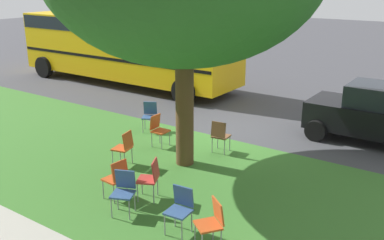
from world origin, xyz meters
TOP-DOWN VIEW (x-y plane):
  - ground at (0.00, 0.00)m, footprint 80.00×80.00m
  - grass_verge at (0.00, 3.20)m, footprint 48.00×6.00m
  - chair_0 at (-0.85, 4.23)m, footprint 0.56×0.55m
  - chair_1 at (-0.28, 4.64)m, footprint 0.46×0.45m
  - chair_2 at (0.94, 1.76)m, footprint 0.43×0.43m
  - chair_3 at (0.79, 3.26)m, footprint 0.50×0.50m
  - chair_4 at (1.96, 0.90)m, footprint 0.57×0.57m
  - chair_5 at (-0.71, 1.22)m, footprint 0.46×0.46m
  - chair_6 at (-2.09, 4.89)m, footprint 0.45×0.45m
  - chair_7 at (-2.81, 4.97)m, footprint 0.58×0.58m
  - chair_8 at (-0.79, 4.97)m, footprint 0.54×0.55m
  - parked_car at (-3.92, -1.94)m, footprint 3.70×1.92m
  - school_bus at (6.82, -3.31)m, footprint 10.40×2.80m

SIDE VIEW (x-z plane):
  - ground at x=0.00m, z-range 0.00..0.00m
  - grass_verge at x=0.00m, z-range 0.00..0.01m
  - chair_0 at x=-0.85m, z-range 0.08..0.96m
  - chair_1 at x=-0.28m, z-range 0.08..0.96m
  - chair_2 at x=0.94m, z-range 0.08..0.96m
  - chair_3 at x=0.79m, z-range 0.08..0.96m
  - chair_4 at x=1.96m, z-range 0.08..0.96m
  - chair_5 at x=-0.71m, z-range 0.08..0.96m
  - chair_6 at x=-2.09m, z-range 0.08..0.96m
  - chair_7 at x=-2.81m, z-range 0.08..0.96m
  - chair_8 at x=-0.79m, z-range 0.08..0.96m
  - parked_car at x=-3.92m, z-range 0.01..1.66m
  - school_bus at x=6.82m, z-range 0.32..3.20m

